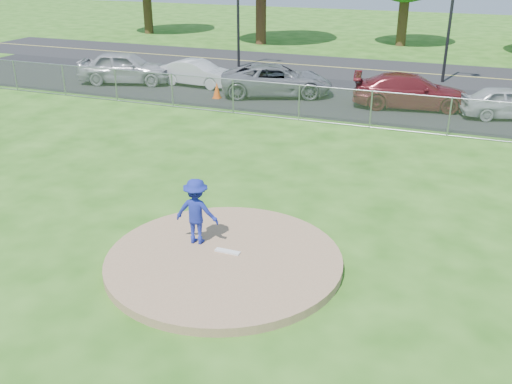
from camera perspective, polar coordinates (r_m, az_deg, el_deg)
ground at (r=21.91m, az=7.71°, el=5.26°), size 120.00×120.00×0.00m
pitchers_mound at (r=13.14m, az=-3.21°, el=-6.81°), size 5.40×5.40×0.20m
pitching_rubber at (r=13.24m, az=-2.87°, el=-5.96°), size 0.60×0.15×0.04m
chain_link_fence at (r=23.58m, az=9.02°, el=8.36°), size 40.00×0.06×1.50m
parking_lot at (r=28.04m, az=11.04°, el=9.01°), size 50.00×8.00×0.01m
street at (r=35.28m, az=13.47°, el=11.67°), size 60.00×7.00×0.01m
traffic_signal_left at (r=35.21m, az=-1.44°, el=17.78°), size 1.28×0.20×5.60m
pitcher at (r=13.41m, az=-5.98°, el=-1.93°), size 1.10×0.71×1.60m
traffic_cone at (r=27.89m, az=-3.93°, el=10.12°), size 0.39×0.39×0.77m
parked_car_silver at (r=31.79m, az=-12.91°, el=12.06°), size 5.29×3.34×1.68m
parked_car_white at (r=30.61m, az=-5.88°, el=11.76°), size 4.12×1.73×1.32m
parked_car_gray at (r=28.36m, az=2.06°, el=11.13°), size 5.93×4.29×1.50m
parked_car_darkred at (r=26.94m, az=15.23°, el=9.71°), size 5.45×2.97×1.50m
parked_car_pearl at (r=26.60m, az=23.96°, el=8.18°), size 4.20×2.64×1.33m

